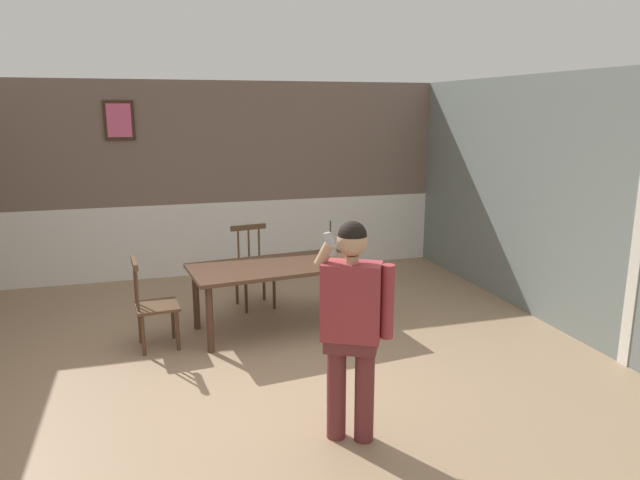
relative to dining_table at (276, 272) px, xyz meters
The scene contains 7 objects.
ground_plane 1.38m from the dining_table, 108.45° to the right, with size 7.89×7.89×0.00m, color #9E7F60.
room_back_partition 2.55m from the dining_table, 99.17° to the left, with size 6.77×0.17×2.73m.
room_right_partition 3.29m from the dining_table, 21.30° to the right, with size 0.13×7.18×2.73m.
dining_table is the anchor object (origin of this frame).
chair_near_window 0.84m from the dining_table, 96.65° to the left, with size 0.50×0.50×0.97m.
chair_by_doorway 1.30m from the dining_table, behind, with size 0.45×0.45×0.92m.
person_figure 2.28m from the dining_table, 88.51° to the right, with size 0.52×0.39×1.62m.
Camera 1 is at (-0.85, -4.68, 2.36)m, focal length 32.45 mm.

